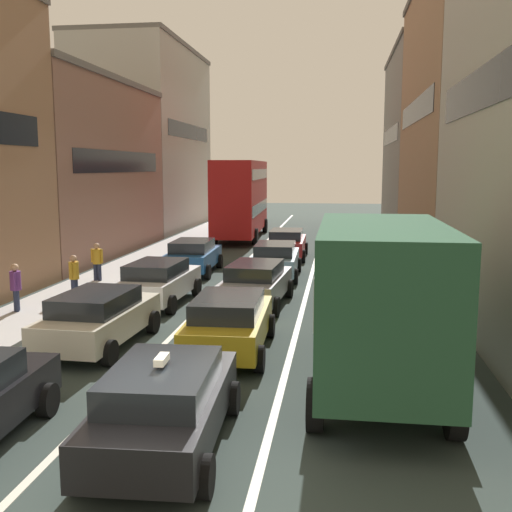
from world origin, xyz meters
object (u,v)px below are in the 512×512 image
(sedan_centre_lane_second, at_px, (229,322))
(pedestrian_mid_sidewalk, at_px, (74,275))
(coupe_centre_lane_fourth, at_px, (275,259))
(sedan_right_lane_behind_truck, at_px, (360,286))
(wagon_left_lane_second, at_px, (99,317))
(pedestrian_far_sidewalk, at_px, (16,286))
(hatchback_centre_lane_third, at_px, (256,282))
(sedan_centre_lane_fifth, at_px, (287,243))
(bus_mid_queue_primary, at_px, (241,195))
(taxi_centre_lane_front, at_px, (165,403))
(wagon_right_lane_far, at_px, (351,262))
(sedan_left_lane_fourth, at_px, (193,255))
(removalist_box_truck, at_px, (379,297))
(sedan_left_lane_third, at_px, (158,281))
(pedestrian_near_kerb, at_px, (97,261))

(sedan_centre_lane_second, xyz_separation_m, pedestrian_mid_sidewalk, (-6.37, 4.91, 0.15))
(coupe_centre_lane_fourth, xyz_separation_m, sedan_right_lane_behind_truck, (3.39, -5.34, 0.00))
(wagon_left_lane_second, relative_size, pedestrian_far_sidewalk, 2.64)
(hatchback_centre_lane_third, distance_m, sedan_centre_lane_fifth, 10.86)
(pedestrian_far_sidewalk, bearing_deg, pedestrian_mid_sidewalk, 41.93)
(bus_mid_queue_primary, bearing_deg, pedestrian_far_sidewalk, 168.11)
(hatchback_centre_lane_third, height_order, pedestrian_far_sidewalk, pedestrian_far_sidewalk)
(wagon_left_lane_second, bearing_deg, pedestrian_mid_sidewalk, 33.46)
(taxi_centre_lane_front, bearing_deg, wagon_right_lane_far, -14.29)
(sedan_centre_lane_second, relative_size, sedan_left_lane_fourth, 1.00)
(sedan_centre_lane_second, bearing_deg, removalist_box_truck, -120.58)
(taxi_centre_lane_front, height_order, sedan_left_lane_third, taxi_centre_lane_front)
(hatchback_centre_lane_third, relative_size, sedan_right_lane_behind_truck, 1.02)
(sedan_left_lane_fourth, height_order, sedan_centre_lane_fifth, same)
(wagon_left_lane_second, xyz_separation_m, sedan_right_lane_behind_truck, (6.89, 5.20, 0.00))
(wagon_left_lane_second, height_order, coupe_centre_lane_fourth, same)
(removalist_box_truck, height_order, hatchback_centre_lane_third, removalist_box_truck)
(sedan_left_lane_fourth, relative_size, sedan_centre_lane_fifth, 1.00)
(sedan_centre_lane_fifth, bearing_deg, hatchback_centre_lane_third, 178.75)
(sedan_centre_lane_fifth, height_order, wagon_right_lane_far, same)
(removalist_box_truck, distance_m, pedestrian_near_kerb, 14.59)
(bus_mid_queue_primary, bearing_deg, sedan_right_lane_behind_truck, -161.76)
(sedan_left_lane_third, height_order, bus_mid_queue_primary, bus_mid_queue_primary)
(removalist_box_truck, bearing_deg, sedan_right_lane_behind_truck, 1.04)
(wagon_left_lane_second, bearing_deg, wagon_right_lane_far, -30.40)
(coupe_centre_lane_fourth, height_order, pedestrian_near_kerb, pedestrian_near_kerb)
(hatchback_centre_lane_third, relative_size, coupe_centre_lane_fourth, 1.02)
(sedan_centre_lane_fifth, bearing_deg, removalist_box_truck, -169.79)
(removalist_box_truck, distance_m, sedan_centre_lane_second, 4.23)
(sedan_left_lane_third, bearing_deg, taxi_centre_lane_front, -159.81)
(sedan_centre_lane_second, xyz_separation_m, sedan_centre_lane_fifth, (0.04, 16.12, 0.00))
(sedan_right_lane_behind_truck, xyz_separation_m, pedestrian_mid_sidewalk, (-9.81, -0.30, 0.15))
(removalist_box_truck, xyz_separation_m, sedan_right_lane_behind_truck, (-0.12, 7.17, -1.18))
(sedan_left_lane_fourth, distance_m, wagon_right_lane_far, 6.95)
(coupe_centre_lane_fourth, bearing_deg, bus_mid_queue_primary, 13.93)
(coupe_centre_lane_fourth, relative_size, pedestrian_near_kerb, 2.61)
(pedestrian_near_kerb, bearing_deg, sedan_right_lane_behind_truck, -97.26)
(wagon_left_lane_second, relative_size, sedan_right_lane_behind_truck, 1.01)
(removalist_box_truck, height_order, sedan_right_lane_behind_truck, removalist_box_truck)
(removalist_box_truck, height_order, pedestrian_near_kerb, removalist_box_truck)
(wagon_right_lane_far, xyz_separation_m, pedestrian_near_kerb, (-10.13, -2.09, 0.15))
(removalist_box_truck, distance_m, wagon_left_lane_second, 7.37)
(removalist_box_truck, relative_size, sedan_left_lane_third, 1.76)
(taxi_centre_lane_front, height_order, sedan_centre_lane_fifth, taxi_centre_lane_front)
(hatchback_centre_lane_third, xyz_separation_m, bus_mid_queue_primary, (-3.64, 19.11, 2.03))
(removalist_box_truck, xyz_separation_m, sedan_left_lane_fourth, (-7.22, 13.05, -1.18))
(sedan_centre_lane_second, xyz_separation_m, coupe_centre_lane_fourth, (0.05, 10.55, 0.00))
(sedan_left_lane_third, distance_m, pedestrian_mid_sidewalk, 2.98)
(wagon_left_lane_second, xyz_separation_m, sedan_left_lane_third, (0.05, 5.04, 0.00))
(sedan_centre_lane_second, height_order, pedestrian_far_sidewalk, pedestrian_far_sidewalk)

